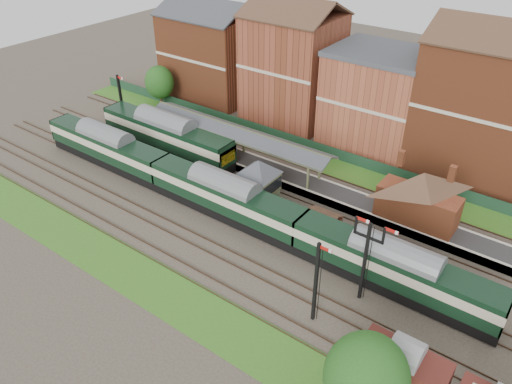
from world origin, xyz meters
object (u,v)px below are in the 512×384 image
Objects in this scene: platform_railcar at (167,134)px; dmu_train at (225,196)px; semaphore_bracket at (366,257)px; goods_van_a at (402,368)px; signal_box at (259,184)px.

dmu_train is at bearing -23.56° from platform_railcar.
platform_railcar is at bearing 156.44° from dmu_train.
dmu_train is at bearing 171.65° from semaphore_bracket.
semaphore_bracket is 33.24m from platform_railcar.
semaphore_bracket is at bearing 133.92° from goods_van_a.
semaphore_bracket is 0.15× the size of dmu_train.
dmu_train is 9.16× the size of goods_van_a.
semaphore_bracket is 0.40× the size of platform_railcar.
platform_railcar is at bearing 164.26° from semaphore_bracket.
goods_van_a is (38.20, -15.50, -0.60)m from platform_railcar.
semaphore_bracket is 1.33× the size of goods_van_a.
signal_box is at bearing 58.48° from dmu_train.
platform_railcar is (-31.94, 9.00, -1.93)m from semaphore_bracket.
signal_box reaches higher than dmu_train.
semaphore_bracket reaches higher than signal_box.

